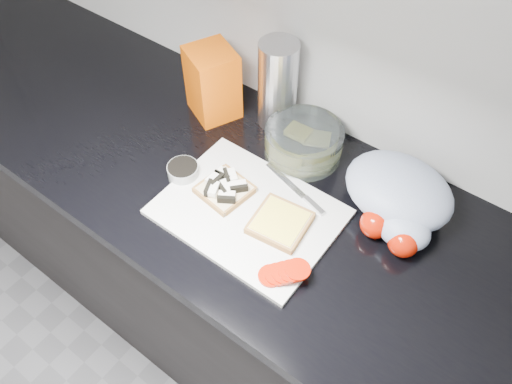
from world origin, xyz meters
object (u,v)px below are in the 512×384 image
Objects in this scene: bread_bag at (213,83)px; steel_canister at (278,85)px; cutting_board at (248,212)px; glass_bowl at (304,142)px.

bread_bag is 0.80× the size of steel_canister.
bread_bag is (-0.29, 0.23, 0.09)m from cutting_board.
glass_bowl is at bearing -26.05° from steel_canister.
cutting_board is 0.35m from steel_canister.
glass_bowl is 0.16m from steel_canister.
glass_bowl is at bearing 26.49° from bread_bag.
steel_canister reaches higher than cutting_board.
glass_bowl is 0.29m from bread_bag.
steel_canister is (-0.13, 0.30, 0.11)m from cutting_board.
cutting_board is at bearing -13.19° from bread_bag.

